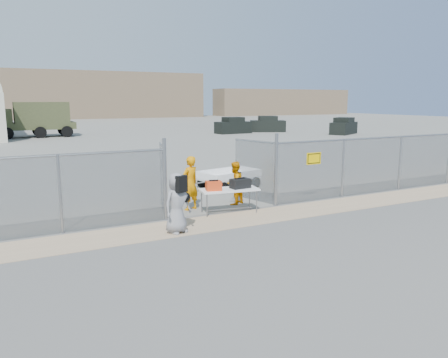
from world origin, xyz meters
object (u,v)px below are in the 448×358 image
folding_table (229,201)px  security_worker_left (190,183)px  security_worker_right (235,183)px  utility_trailer (229,178)px  visitor (177,203)px

folding_table → security_worker_left: 1.43m
folding_table → security_worker_right: size_ratio=1.24×
folding_table → utility_trailer: size_ratio=0.58×
folding_table → utility_trailer: bearing=70.9°
security_worker_left → utility_trailer: size_ratio=0.56×
folding_table → security_worker_right: (0.73, 0.96, 0.36)m
folding_table → security_worker_left: bearing=144.4°
folding_table → security_worker_right: security_worker_right is taller
folding_table → security_worker_left: security_worker_left is taller
folding_table → utility_trailer: 4.15m
visitor → utility_trailer: bearing=30.8°
visitor → utility_trailer: size_ratio=0.52×
security_worker_left → security_worker_right: bearing=160.5°
security_worker_right → utility_trailer: bearing=-139.5°
security_worker_right → visitor: size_ratio=0.90×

